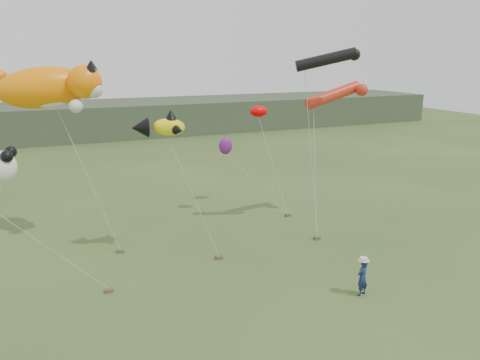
# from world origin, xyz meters

# --- Properties ---
(ground) EXTENTS (120.00, 120.00, 0.00)m
(ground) POSITION_xyz_m (0.00, 0.00, 0.00)
(ground) COLOR #385123
(ground) RESTS_ON ground
(headland) EXTENTS (90.00, 13.00, 4.00)m
(headland) POSITION_xyz_m (-3.11, 44.69, 1.92)
(headland) COLOR #2D3D28
(headland) RESTS_ON ground
(festival_attendant) EXTENTS (0.67, 0.55, 1.59)m
(festival_attendant) POSITION_xyz_m (1.99, -1.95, 0.80)
(festival_attendant) COLOR #14254D
(festival_attendant) RESTS_ON ground
(sandbag_anchors) EXTENTS (11.99, 5.72, 0.16)m
(sandbag_anchors) POSITION_xyz_m (-1.72, 4.95, 0.08)
(sandbag_anchors) COLOR brown
(sandbag_anchors) RESTS_ON ground
(cat_kite) EXTENTS (6.07, 3.24, 2.62)m
(cat_kite) POSITION_xyz_m (-8.77, 9.53, 8.15)
(cat_kite) COLOR orange
(cat_kite) RESTS_ON ground
(fish_kite) EXTENTS (2.56, 1.71, 1.32)m
(fish_kite) POSITION_xyz_m (-4.46, 5.57, 6.43)
(fish_kite) COLOR yellow
(fish_kite) RESTS_ON ground
(tube_kites) EXTENTS (4.96, 2.49, 3.44)m
(tube_kites) POSITION_xyz_m (5.87, 6.26, 8.38)
(tube_kites) COLOR black
(tube_kites) RESTS_ON ground
(misc_kites) EXTENTS (3.57, 1.22, 2.83)m
(misc_kites) POSITION_xyz_m (2.17, 10.64, 5.31)
(misc_kites) COLOR #FB0001
(misc_kites) RESTS_ON ground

